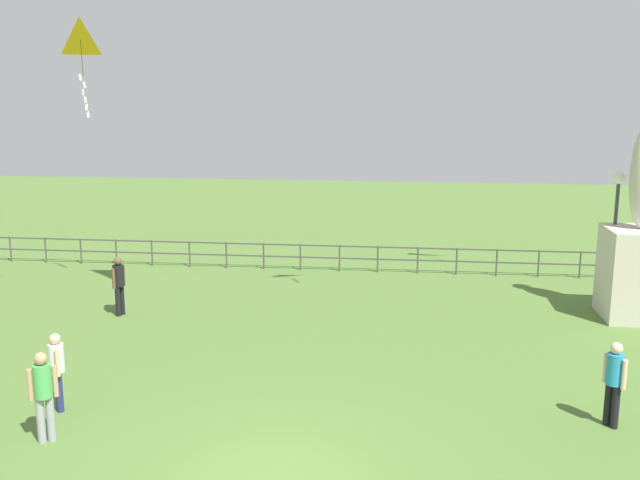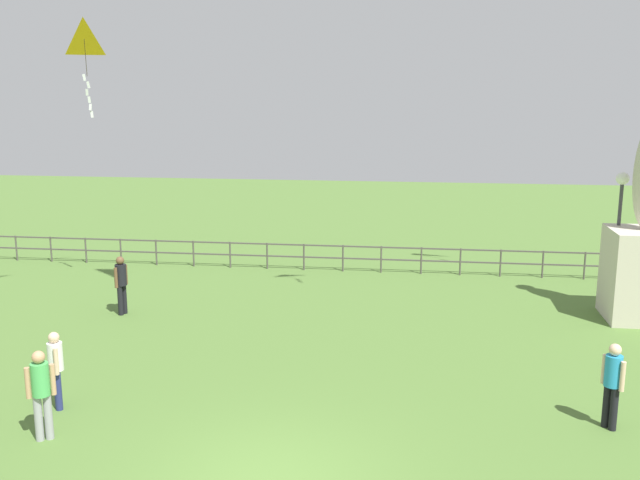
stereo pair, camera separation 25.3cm
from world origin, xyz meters
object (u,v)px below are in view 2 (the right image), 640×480
lamppost (620,210)px  person_2 (121,281)px  kite_0 (84,43)px  person_3 (41,389)px  person_1 (56,365)px  person_0 (612,380)px

lamppost → person_2: lamppost is taller
person_2 → kite_0: kite_0 is taller
person_2 → person_3: person_3 is taller
person_1 → lamppost: bearing=32.9°
person_0 → kite_0: 16.88m
lamppost → person_0: lamppost is taller
person_0 → person_1: person_0 is taller
person_0 → person_1: size_ratio=1.05×
lamppost → person_0: (-1.98, -7.65, -2.01)m
person_0 → person_2: person_2 is taller
person_0 → person_1: bearing=-176.9°
person_0 → kite_0: kite_0 is taller
person_0 → person_3: (-10.34, -1.85, 0.02)m
kite_0 → person_3: bearing=-71.1°
person_1 → person_2: size_ratio=0.95×
lamppost → person_1: size_ratio=2.52×
person_2 → person_3: (1.60, -7.34, 0.01)m
person_2 → lamppost: bearing=8.8°
person_0 → person_3: person_3 is taller
person_3 → person_2: bearing=102.3°
lamppost → person_3: 15.68m
person_1 → person_2: person_2 is taller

